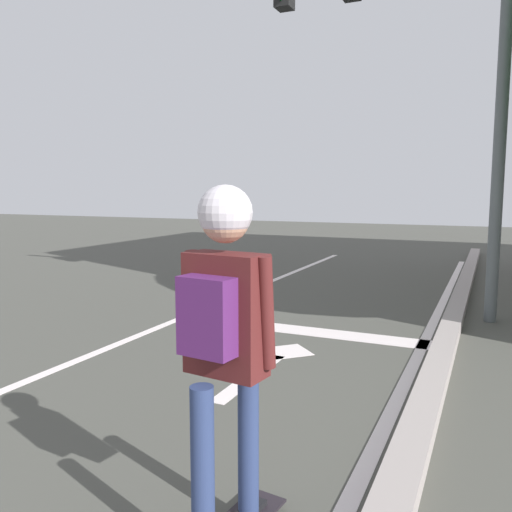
# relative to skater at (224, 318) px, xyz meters

# --- Properties ---
(lane_line_center) EXTENTS (0.12, 20.00, 0.01)m
(lane_line_center) POSITION_rel_skater_xyz_m (-2.77, 1.82, -1.18)
(lane_line_center) COLOR silver
(lane_line_center) RESTS_ON ground
(lane_line_curbside) EXTENTS (0.12, 20.00, 0.01)m
(lane_line_curbside) POSITION_rel_skater_xyz_m (0.46, 1.82, -1.18)
(lane_line_curbside) COLOR silver
(lane_line_curbside) RESTS_ON ground
(stop_bar) EXTENTS (3.38, 0.40, 0.01)m
(stop_bar) POSITION_rel_skater_xyz_m (-1.08, 4.05, -1.18)
(stop_bar) COLOR silver
(stop_bar) RESTS_ON ground
(lane_arrow_stem) EXTENTS (0.16, 1.40, 0.01)m
(lane_arrow_stem) POSITION_rel_skater_xyz_m (-0.91, 2.27, -1.18)
(lane_arrow_stem) COLOR silver
(lane_arrow_stem) RESTS_ON ground
(lane_arrow_head) EXTENTS (0.71, 0.71, 0.01)m
(lane_arrow_head) POSITION_rel_skater_xyz_m (-0.91, 3.12, -1.18)
(lane_arrow_head) COLOR silver
(lane_arrow_head) RESTS_ON ground
(curb_strip) EXTENTS (0.24, 24.00, 0.14)m
(curb_strip) POSITION_rel_skater_xyz_m (0.71, 1.82, -1.11)
(curb_strip) COLOR #9E948F
(curb_strip) RESTS_ON ground
(skater) EXTENTS (0.47, 0.64, 1.73)m
(skater) POSITION_rel_skater_xyz_m (0.00, 0.00, 0.00)
(skater) COLOR navy
(skater) RESTS_ON skateboard
(traffic_signal_mast) EXTENTS (4.12, 0.34, 5.45)m
(traffic_signal_mast) POSITION_rel_skater_xyz_m (-0.01, 5.55, 2.78)
(traffic_signal_mast) COLOR #555D5E
(traffic_signal_mast) RESTS_ON ground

